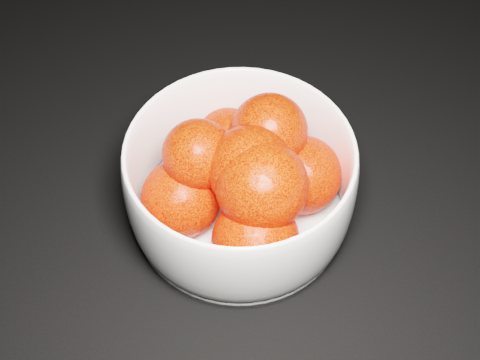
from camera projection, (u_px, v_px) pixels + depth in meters
The scene contains 3 objects.
ground at pixel (329, 138), 0.70m from camera, with size 3.00×3.00×0.00m, color black.
bowl at pixel (240, 183), 0.60m from camera, with size 0.21×0.21×0.10m.
orange_pile at pixel (247, 179), 0.58m from camera, with size 0.15×0.16×0.12m.
Camera 1 is at (0.17, -0.44, 0.52)m, focal length 50.00 mm.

